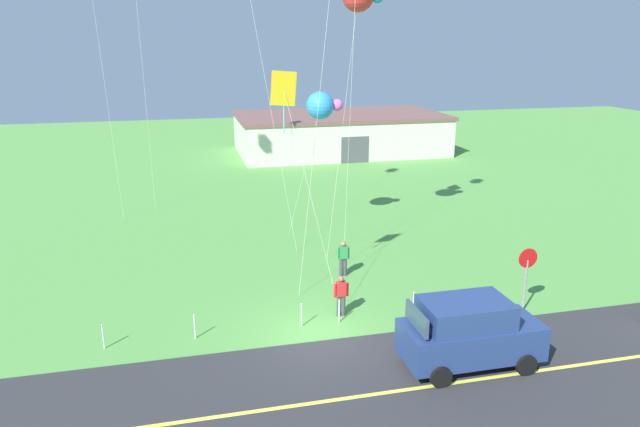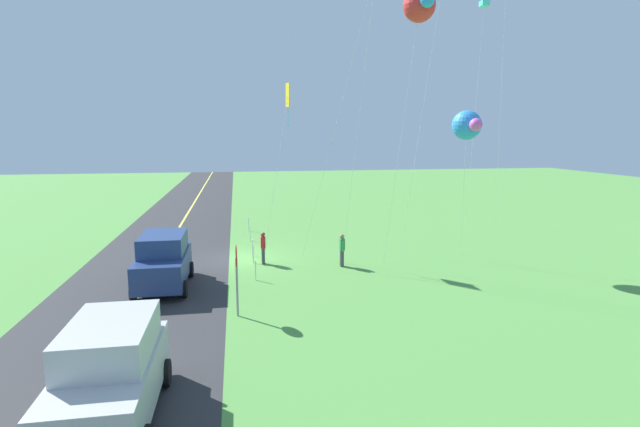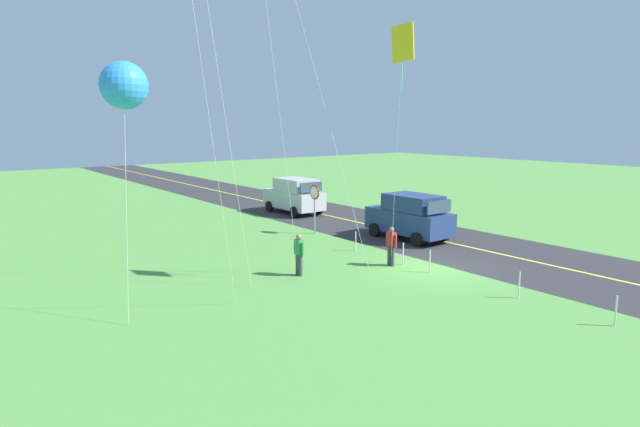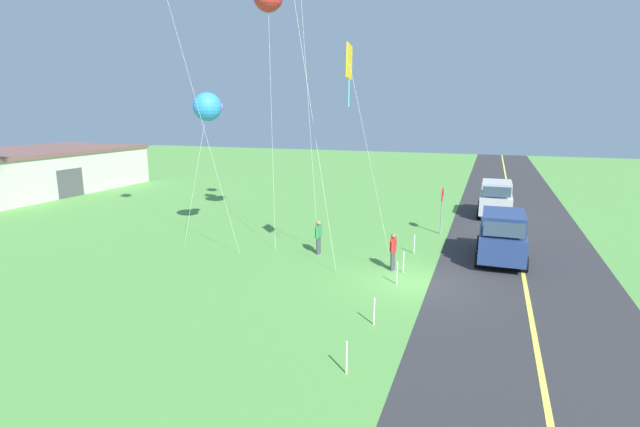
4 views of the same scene
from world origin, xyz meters
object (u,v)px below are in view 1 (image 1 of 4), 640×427
(kite_red_low, at_px, (284,93))
(person_adult_near, at_px, (341,295))
(person_adult_companion, at_px, (343,257))
(kite_pink_drift, at_px, (321,105))
(stop_sign, at_px, (527,267))
(warehouse_distant, at_px, (339,133))
(car_suv_foreground, at_px, (469,332))

(kite_red_low, bearing_deg, person_adult_near, -39.99)
(person_adult_companion, bearing_deg, kite_pink_drift, 167.66)
(stop_sign, relative_size, kite_red_low, 0.29)
(person_adult_near, distance_m, kite_red_low, 7.66)
(person_adult_companion, distance_m, kite_pink_drift, 8.41)
(person_adult_near, distance_m, person_adult_companion, 3.91)
(kite_pink_drift, distance_m, warehouse_distant, 24.01)
(car_suv_foreground, height_order, person_adult_near, car_suv_foreground)
(person_adult_near, distance_m, warehouse_distant, 33.25)
(person_adult_companion, height_order, kite_red_low, kite_red_low)
(stop_sign, bearing_deg, car_suv_foreground, -142.09)
(warehouse_distant, bearing_deg, stop_sign, -93.27)
(stop_sign, bearing_deg, warehouse_distant, 86.73)
(car_suv_foreground, relative_size, kite_red_low, 0.49)
(stop_sign, height_order, person_adult_near, stop_sign)
(person_adult_companion, height_order, warehouse_distant, warehouse_distant)
(person_adult_near, bearing_deg, kite_pink_drift, -165.15)
(person_adult_companion, bearing_deg, kite_red_low, -59.74)
(kite_pink_drift, bearing_deg, car_suv_foreground, -84.41)
(person_adult_companion, height_order, kite_pink_drift, kite_pink_drift)
(person_adult_companion, relative_size, warehouse_distant, 0.09)
(warehouse_distant, bearing_deg, person_adult_near, -105.29)
(stop_sign, xyz_separation_m, kite_red_low, (-8.61, 2.76, 6.37))
(person_adult_near, height_order, kite_red_low, kite_red_low)
(car_suv_foreground, bearing_deg, person_adult_near, 124.69)
(stop_sign, height_order, kite_pink_drift, kite_pink_drift)
(person_adult_companion, bearing_deg, car_suv_foreground, 5.09)
(person_adult_companion, distance_m, warehouse_distant, 29.34)
(person_adult_companion, xyz_separation_m, kite_pink_drift, (0.47, 5.96, 5.92))
(person_adult_near, bearing_deg, car_suv_foreground, 58.97)
(car_suv_foreground, relative_size, warehouse_distant, 0.24)
(stop_sign, xyz_separation_m, person_adult_companion, (-5.72, 5.02, -0.94))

